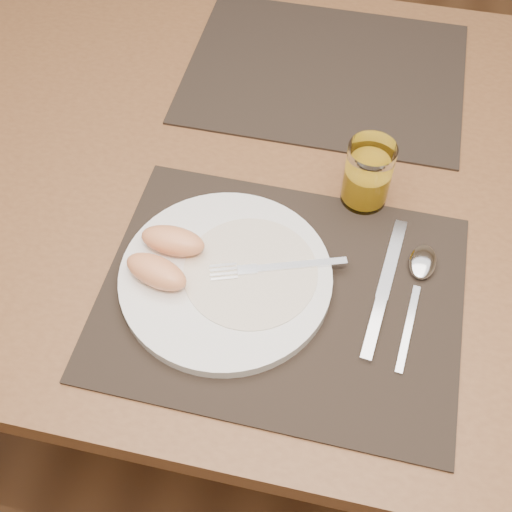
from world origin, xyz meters
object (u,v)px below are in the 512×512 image
object	(u,v)px
placemat_near	(281,296)
fork	(266,268)
juice_glass	(367,177)
placemat_far	(325,72)
knife	(381,298)
spoon	(421,271)
table	(295,205)
plate	(226,277)

from	to	relation	value
placemat_near	fork	distance (m)	0.04
fork	juice_glass	world-z (taller)	juice_glass
placemat_far	knife	size ratio (longest dim) A/B	2.04
spoon	table	bearing A→B (deg)	141.17
fork	placemat_near	bearing A→B (deg)	-43.98
table	knife	world-z (taller)	knife
placemat_far	fork	world-z (taller)	fork
placemat_far	knife	distance (m)	0.44
plate	spoon	xyz separation A→B (m)	(0.24, 0.07, -0.00)
table	spoon	world-z (taller)	spoon
spoon	juice_glass	xyz separation A→B (m)	(-0.09, 0.11, 0.04)
placemat_near	knife	distance (m)	0.13
knife	juice_glass	world-z (taller)	juice_glass
placemat_near	juice_glass	size ratio (longest dim) A/B	4.62
plate	knife	world-z (taller)	plate
plate	fork	bearing A→B (deg)	20.87
placemat_near	spoon	distance (m)	0.18
placemat_near	knife	bearing A→B (deg)	9.57
fork	juice_glass	xyz separation A→B (m)	(0.11, 0.16, 0.03)
table	knife	distance (m)	0.26
knife	juice_glass	distance (m)	0.17
placemat_far	knife	bearing A→B (deg)	-71.84
placemat_far	table	bearing A→B (deg)	-91.16
table	plate	distance (m)	0.24
fork	knife	bearing A→B (deg)	-1.00
plate	spoon	world-z (taller)	plate
placemat_far	juice_glass	xyz separation A→B (m)	(0.09, -0.26, 0.05)
table	placemat_far	xyz separation A→B (m)	(0.00, 0.22, 0.09)
plate	placemat_near	bearing A→B (deg)	-3.87
spoon	juice_glass	world-z (taller)	juice_glass
placemat_near	placemat_far	world-z (taller)	same
placemat_far	spoon	xyz separation A→B (m)	(0.18, -0.37, 0.01)
table	spoon	distance (m)	0.26
juice_glass	plate	bearing A→B (deg)	-130.93
juice_glass	placemat_far	bearing A→B (deg)	110.15
table	placemat_near	xyz separation A→B (m)	(0.02, -0.22, 0.09)
table	placemat_near	world-z (taller)	placemat_near
spoon	juice_glass	size ratio (longest dim) A/B	1.97
placemat_far	knife	xyz separation A→B (m)	(0.14, -0.42, 0.00)
placemat_near	juice_glass	xyz separation A→B (m)	(0.08, 0.18, 0.05)
placemat_far	spoon	size ratio (longest dim) A/B	2.34
placemat_near	plate	distance (m)	0.07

